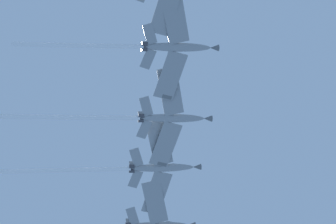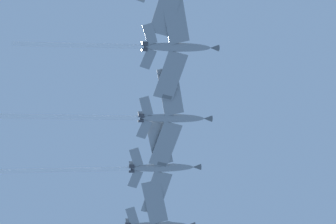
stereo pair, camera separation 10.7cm
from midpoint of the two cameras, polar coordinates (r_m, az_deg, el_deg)
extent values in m
ellipsoid|color=black|center=(146.94, -0.06, -8.59)|extent=(3.06, 1.79, 1.28)
cube|color=gray|center=(143.28, -1.04, -6.94)|extent=(7.67, 9.58, 0.70)
cube|color=#595E60|center=(141.39, -1.07, -5.47)|extent=(1.90, 1.52, 0.37)
cube|color=gray|center=(144.35, -2.78, -7.98)|extent=(3.53, 3.99, 0.41)
cube|color=#595E60|center=(146.73, -2.80, -8.47)|extent=(2.70, 0.96, 3.11)
cylinder|color=#38383D|center=(145.12, -3.13, -8.62)|extent=(1.28, 1.08, 0.93)
ellipsoid|color=gray|center=(140.35, -0.49, -4.30)|extent=(12.01, 5.06, 3.22)
cone|color=#595E60|center=(141.55, 2.20, -4.24)|extent=(2.04, 1.66, 1.44)
ellipsoid|color=black|center=(141.22, 0.32, -4.17)|extent=(3.07, 1.81, 1.33)
cube|color=gray|center=(142.58, -0.92, -6.23)|extent=(4.05, 9.18, 0.76)
cube|color=#595E60|center=(144.64, -1.12, -7.63)|extent=(1.83, 0.79, 0.40)
cube|color=gray|center=(137.85, -0.69, -2.36)|extent=(7.71, 9.56, 0.76)
cube|color=#595E60|center=(136.25, -0.73, -0.77)|extent=(1.90, 1.53, 0.40)
cube|color=gray|center=(140.69, -2.56, -5.16)|extent=(1.87, 3.63, 0.44)
cube|color=gray|center=(138.64, -2.48, -3.49)|extent=(3.54, 3.98, 0.44)
cube|color=#595E60|center=(140.91, -2.50, -4.08)|extent=(2.74, 0.99, 3.14)
cylinder|color=#38383D|center=(139.67, -2.85, -4.52)|extent=(1.30, 1.09, 0.95)
cylinder|color=#38383D|center=(139.26, -2.83, -4.19)|extent=(1.30, 1.09, 0.95)
cylinder|color=white|center=(138.57, -7.95, -4.42)|extent=(23.37, 7.85, 4.61)
ellipsoid|color=gray|center=(135.66, 0.30, -0.47)|extent=(12.05, 4.73, 3.37)
cone|color=#595E60|center=(137.12, 3.04, -0.51)|extent=(2.03, 1.63, 1.45)
ellipsoid|color=black|center=(136.62, 1.12, -0.39)|extent=(3.07, 1.73, 1.36)
cube|color=gray|center=(137.54, -0.22, -2.52)|extent=(3.79, 9.08, 0.81)
cube|color=#595E60|center=(139.36, -0.49, -4.02)|extent=(1.81, 0.74, 0.42)
cube|color=gray|center=(133.47, 0.17, 1.61)|extent=(7.53, 9.60, 0.81)
cube|color=#595E60|center=(132.14, 0.19, 3.28)|extent=(1.91, 1.49, 0.42)
cube|color=gray|center=(135.68, -1.86, -1.33)|extent=(1.97, 3.68, 0.46)
cube|color=gray|center=(133.92, -1.71, 0.45)|extent=(3.48, 4.00, 0.46)
cube|color=#595E60|center=(136.09, -1.79, -0.21)|extent=(2.79, 0.92, 3.17)
cylinder|color=#38383D|center=(134.74, -2.13, -0.63)|extent=(1.29, 1.07, 0.96)
cylinder|color=#38383D|center=(134.39, -2.10, -0.28)|extent=(1.29, 1.07, 0.96)
cylinder|color=white|center=(133.21, -7.59, -0.38)|extent=(24.43, 7.46, 5.13)
ellipsoid|color=gray|center=(130.23, 0.69, 5.01)|extent=(12.03, 4.84, 3.37)
cone|color=#595E60|center=(131.71, 3.56, 4.93)|extent=(2.04, 1.64, 1.45)
ellipsoid|color=black|center=(131.22, 1.55, 5.06)|extent=(3.07, 1.76, 1.36)
cube|color=gray|center=(131.64, 0.17, 2.80)|extent=(3.88, 9.11, 0.81)
cube|color=#595E60|center=(133.11, -0.10, 1.16)|extent=(1.82, 0.76, 0.42)
cube|color=gray|center=(128.52, 0.54, 7.25)|extent=(7.59, 9.59, 0.81)
cube|color=gray|center=(130.04, -1.55, 4.10)|extent=(1.93, 3.66, 0.46)
cube|color=gray|center=(128.69, -1.42, 6.02)|extent=(3.50, 3.99, 0.46)
cube|color=#595E60|center=(130.69, -1.49, 5.24)|extent=(2.78, 0.95, 3.17)
cylinder|color=#38383D|center=(129.26, -1.85, 4.86)|extent=(1.30, 1.08, 0.96)
cylinder|color=#38383D|center=(128.99, -1.82, 5.24)|extent=(1.30, 1.08, 0.96)
cylinder|color=white|center=(127.88, -6.91, 5.13)|extent=(21.60, 6.86, 4.59)
cube|color=gray|center=(127.93, -0.15, 7.87)|extent=(3.99, 9.15, 0.68)
cube|color=#595E60|center=(129.08, -0.41, 6.13)|extent=(1.83, 0.78, 0.36)
camera|label=1|loc=(0.05, 89.98, -0.06)|focal=79.35mm
camera|label=2|loc=(0.05, -90.02, 0.06)|focal=79.35mm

